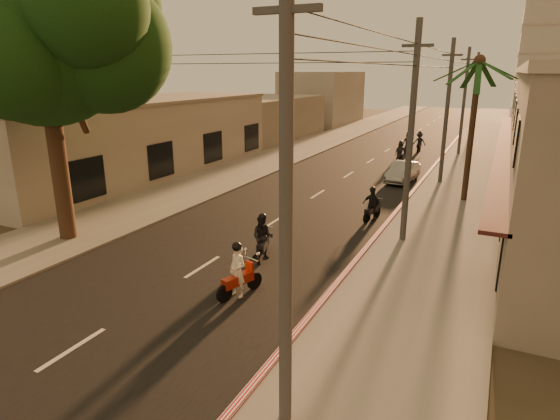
# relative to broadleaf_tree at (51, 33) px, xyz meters

# --- Properties ---
(ground) EXTENTS (160.00, 160.00, 0.00)m
(ground) POSITION_rel_broadleaf_tree_xyz_m (6.61, -2.14, -8.48)
(ground) COLOR #383023
(ground) RESTS_ON ground
(road) EXTENTS (10.00, 140.00, 0.02)m
(road) POSITION_rel_broadleaf_tree_xyz_m (6.61, 17.86, -8.47)
(road) COLOR black
(road) RESTS_ON ground
(sidewalk_right) EXTENTS (5.00, 140.00, 0.12)m
(sidewalk_right) POSITION_rel_broadleaf_tree_xyz_m (14.11, 17.86, -8.42)
(sidewalk_right) COLOR slate
(sidewalk_right) RESTS_ON ground
(sidewalk_left) EXTENTS (5.00, 140.00, 0.12)m
(sidewalk_left) POSITION_rel_broadleaf_tree_xyz_m (-0.89, 17.86, -8.42)
(sidewalk_left) COLOR slate
(sidewalk_left) RESTS_ON ground
(curb_stripe) EXTENTS (0.20, 60.00, 0.20)m
(curb_stripe) POSITION_rel_broadleaf_tree_xyz_m (11.71, 12.86, -8.38)
(curb_stripe) COLOR #B1121E
(curb_stripe) RESTS_ON ground
(left_building) EXTENTS (8.20, 24.20, 5.20)m
(left_building) POSITION_rel_broadleaf_tree_xyz_m (-7.37, 11.86, -5.88)
(left_building) COLOR #AAA39A
(left_building) RESTS_ON ground
(broadleaf_tree) EXTENTS (9.60, 8.70, 12.10)m
(broadleaf_tree) POSITION_rel_broadleaf_tree_xyz_m (0.00, 0.00, 0.00)
(broadleaf_tree) COLOR black
(broadleaf_tree) RESTS_ON ground
(palm_tree) EXTENTS (5.00, 5.00, 8.20)m
(palm_tree) POSITION_rel_broadleaf_tree_xyz_m (14.61, 13.86, -1.33)
(palm_tree) COLOR black
(palm_tree) RESTS_ON ground
(utility_poles) EXTENTS (1.20, 48.26, 9.00)m
(utility_poles) POSITION_rel_broadleaf_tree_xyz_m (12.81, 17.86, -1.94)
(utility_poles) COLOR #38383A
(utility_poles) RESTS_ON ground
(filler_right) EXTENTS (8.00, 14.00, 6.00)m
(filler_right) POSITION_rel_broadleaf_tree_xyz_m (20.61, 42.86, -5.48)
(filler_right) COLOR #AAA39A
(filler_right) RESTS_ON ground
(filler_left_near) EXTENTS (8.00, 14.00, 4.40)m
(filler_left_near) POSITION_rel_broadleaf_tree_xyz_m (-7.39, 31.86, -6.28)
(filler_left_near) COLOR #AAA39A
(filler_left_near) RESTS_ON ground
(filler_left_far) EXTENTS (8.00, 14.00, 7.00)m
(filler_left_far) POSITION_rel_broadleaf_tree_xyz_m (-7.39, 49.86, -4.98)
(filler_left_far) COLOR #AAA39A
(filler_left_far) RESTS_ON ground
(scooter_red) EXTENTS (0.99, 1.85, 1.88)m
(scooter_red) POSITION_rel_broadleaf_tree_xyz_m (9.02, -1.59, -7.64)
(scooter_red) COLOR black
(scooter_red) RESTS_ON ground
(scooter_mid_a) EXTENTS (1.21, 1.83, 1.85)m
(scooter_mid_a) POSITION_rel_broadleaf_tree_xyz_m (8.24, 1.63, -7.63)
(scooter_mid_a) COLOR black
(scooter_mid_a) RESTS_ON ground
(scooter_mid_b) EXTENTS (1.10, 1.73, 1.72)m
(scooter_mid_b) POSITION_rel_broadleaf_tree_xyz_m (10.81, 8.23, -7.70)
(scooter_mid_b) COLOR black
(scooter_mid_b) RESTS_ON ground
(scooter_far_a) EXTENTS (1.16, 1.64, 1.71)m
(scooter_far_a) POSITION_rel_broadleaf_tree_xyz_m (8.80, 24.61, -7.70)
(scooter_far_a) COLOR black
(scooter_far_a) RESTS_ON ground
(scooter_far_b) EXTENTS (1.18, 1.92, 1.88)m
(scooter_far_b) POSITION_rel_broadleaf_tree_xyz_m (9.35, 30.31, -7.62)
(scooter_far_b) COLOR black
(scooter_far_b) RESTS_ON ground
(parked_car) EXTENTS (1.99, 4.19, 1.31)m
(parked_car) POSITION_rel_broadleaf_tree_xyz_m (10.47, 17.43, -7.82)
(parked_car) COLOR gray
(parked_car) RESTS_ON ground
(scooter_far_c) EXTENTS (1.15, 1.97, 1.96)m
(scooter_far_c) POSITION_rel_broadleaf_tree_xyz_m (8.57, 29.04, -7.59)
(scooter_far_c) COLOR black
(scooter_far_c) RESTS_ON ground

